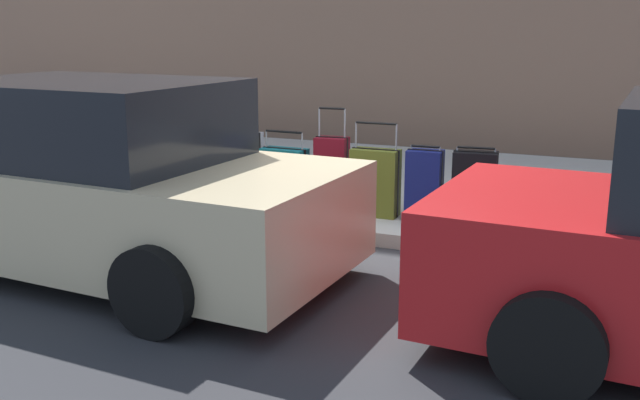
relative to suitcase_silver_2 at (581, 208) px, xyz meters
name	(u,v)px	position (x,y,z in m)	size (l,w,h in m)	color
ground_plane	(343,243)	(2.12, 0.69, -0.40)	(40.00, 40.00, 0.00)	#28282B
sidewalk_curb	(415,185)	(2.12, -1.81, -0.33)	(18.00, 5.00, 0.14)	#ADA89E
suitcase_silver_2	(581,208)	(0.00, 0.00, 0.00)	(0.39, 0.26, 0.58)	#9EA0A8
suitcase_red_3	(527,203)	(0.49, 0.01, 0.00)	(0.42, 0.22, 0.58)	red
suitcase_black_4	(474,188)	(1.01, -0.01, 0.10)	(0.45, 0.29, 0.79)	black
suitcase_navy_5	(424,186)	(1.49, 0.06, 0.10)	(0.36, 0.25, 0.78)	navy
suitcase_olive_6	(375,182)	(2.01, 0.06, 0.08)	(0.50, 0.25, 0.98)	#59601E
suitcase_maroon_7	(332,173)	(2.53, -0.02, 0.13)	(0.36, 0.26, 1.10)	maroon
suitcase_teal_8	(284,177)	(3.05, 0.07, 0.06)	(0.51, 0.26, 0.84)	#0F606B
suitcase_silver_9	(245,166)	(3.59, -0.01, 0.12)	(0.39, 0.24, 0.83)	#9EA0A8
suitcase_red_10	(205,174)	(4.08, 0.06, 0.00)	(0.40, 0.22, 0.59)	red
fire_hydrant	(140,155)	(4.97, 0.06, 0.16)	(0.39, 0.21, 0.81)	#D89E0C
bollard_post	(90,150)	(5.59, 0.21, 0.20)	(0.12, 0.12, 0.94)	brown
parked_car_beige_1	(91,181)	(3.87, 2.18, 0.36)	(4.63, 2.24, 1.62)	tan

